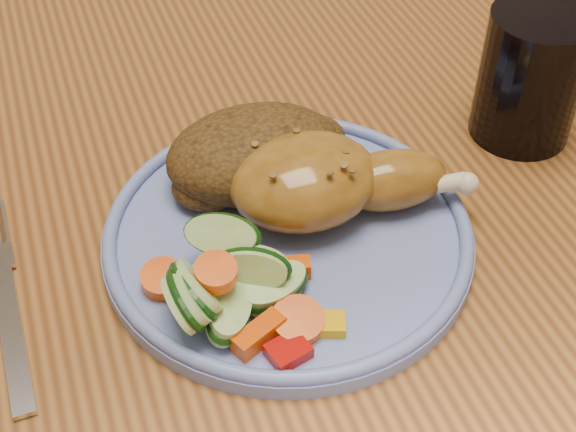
# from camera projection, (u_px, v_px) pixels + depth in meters

# --- Properties ---
(dining_table) EXTENTS (0.90, 1.40, 0.75)m
(dining_table) POSITION_uv_depth(u_px,v_px,m) (294.00, 234.00, 0.69)
(dining_table) COLOR brown
(dining_table) RESTS_ON ground
(chair_far) EXTENTS (0.42, 0.42, 0.91)m
(chair_far) POSITION_uv_depth(u_px,v_px,m) (155.00, 39.00, 1.24)
(chair_far) COLOR #4C2D16
(chair_far) RESTS_ON ground
(plate) EXTENTS (0.26, 0.26, 0.01)m
(plate) POSITION_uv_depth(u_px,v_px,m) (288.00, 237.00, 0.57)
(plate) COLOR #6476BD
(plate) RESTS_ON dining_table
(plate_rim) EXTENTS (0.26, 0.26, 0.01)m
(plate_rim) POSITION_uv_depth(u_px,v_px,m) (288.00, 226.00, 0.56)
(plate_rim) COLOR #6476BD
(plate_rim) RESTS_ON plate
(chicken_leg) EXTENTS (0.17, 0.09, 0.06)m
(chicken_leg) POSITION_uv_depth(u_px,v_px,m) (326.00, 181.00, 0.56)
(chicken_leg) COLOR #95631F
(chicken_leg) RESTS_ON plate
(rice_pilaf) EXTENTS (0.14, 0.10, 0.06)m
(rice_pilaf) POSITION_uv_depth(u_px,v_px,m) (257.00, 154.00, 0.59)
(rice_pilaf) COLOR #4F3413
(rice_pilaf) RESTS_ON plate
(vegetable_pile) EXTENTS (0.12, 0.12, 0.06)m
(vegetable_pile) POSITION_uv_depth(u_px,v_px,m) (229.00, 286.00, 0.50)
(vegetable_pile) COLOR #A50A05
(vegetable_pile) RESTS_ON plate
(fork) EXTENTS (0.02, 0.17, 0.00)m
(fork) POSITION_uv_depth(u_px,v_px,m) (7.00, 304.00, 0.53)
(fork) COLOR silver
(fork) RESTS_ON dining_table
(drinking_glass) EXTENTS (0.08, 0.08, 0.11)m
(drinking_glass) POSITION_uv_depth(u_px,v_px,m) (531.00, 76.00, 0.63)
(drinking_glass) COLOR black
(drinking_glass) RESTS_ON dining_table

